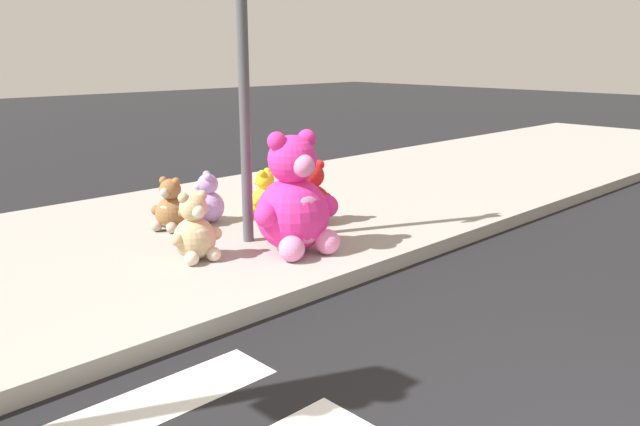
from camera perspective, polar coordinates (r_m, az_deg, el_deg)
name	(u,v)px	position (r m, az deg, el deg)	size (l,w,h in m)	color
sidewalk	(124,251)	(6.79, -17.37, -3.30)	(28.00, 4.40, 0.15)	#9E9B93
sign_pole	(244,75)	(6.33, -6.95, 12.35)	(0.56, 0.11, 3.20)	#4C4C51
plush_pink_large	(295,204)	(6.13, -2.33, 0.83)	(0.91, 0.83, 1.19)	#F22D93
plush_lavender	(207,202)	(7.34, -10.24, 0.97)	(0.42, 0.42, 0.59)	#B28CD8
plush_red	(311,198)	(7.19, -0.85, 1.38)	(0.54, 0.52, 0.73)	red
plush_brown	(170,209)	(7.12, -13.44, 0.39)	(0.42, 0.42, 0.59)	olive
plush_tan	(195,233)	(6.04, -11.26, -1.76)	(0.50, 0.46, 0.66)	tan
plush_yellow	(264,197)	(7.56, -5.13, 1.48)	(0.40, 0.41, 0.57)	yellow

